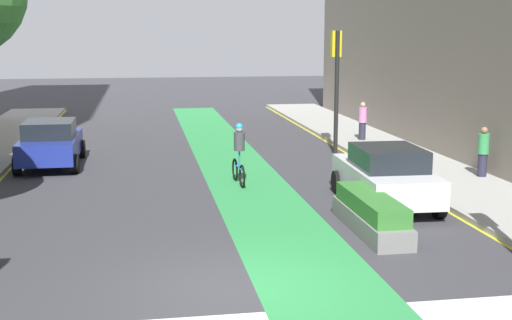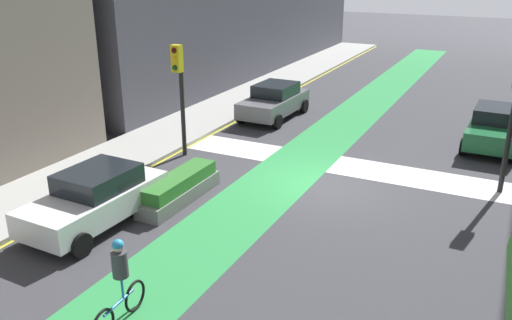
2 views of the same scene
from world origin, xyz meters
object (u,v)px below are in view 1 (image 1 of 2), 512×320
(traffic_signal_far_right, at_px, (336,69))
(car_blue_left_far, at_px, (51,143))
(cyclist_in_lane, at_px, (239,152))
(median_planter, at_px, (371,214))
(car_white_right_far, at_px, (386,175))
(pedestrian_sidewalk_right_a, at_px, (362,121))
(pedestrian_sidewalk_right_b, at_px, (483,152))

(traffic_signal_far_right, xyz_separation_m, car_blue_left_far, (-10.18, -0.79, -2.38))
(cyclist_in_lane, bearing_deg, car_blue_left_far, 146.26)
(traffic_signal_far_right, bearing_deg, median_planter, -101.37)
(median_planter, bearing_deg, cyclist_in_lane, 112.80)
(car_blue_left_far, bearing_deg, traffic_signal_far_right, 4.43)
(car_white_right_far, bearing_deg, pedestrian_sidewalk_right_a, 75.14)
(pedestrian_sidewalk_right_b, relative_size, median_planter, 0.45)
(traffic_signal_far_right, distance_m, pedestrian_sidewalk_right_a, 3.63)
(car_white_right_far, xyz_separation_m, pedestrian_sidewalk_right_a, (2.66, 10.04, 0.13))
(pedestrian_sidewalk_right_b, bearing_deg, car_white_right_far, -149.22)
(car_blue_left_far, height_order, median_planter, car_blue_left_far)
(car_blue_left_far, xyz_separation_m, car_white_right_far, (9.31, -7.04, 0.00))
(pedestrian_sidewalk_right_b, bearing_deg, traffic_signal_far_right, 119.40)
(cyclist_in_lane, distance_m, pedestrian_sidewalk_right_a, 9.23)
(pedestrian_sidewalk_right_a, distance_m, median_planter, 12.91)
(traffic_signal_far_right, bearing_deg, cyclist_in_lane, -132.31)
(traffic_signal_far_right, xyz_separation_m, pedestrian_sidewalk_right_b, (3.09, -5.48, -2.26))
(traffic_signal_far_right, bearing_deg, car_white_right_far, -96.30)
(pedestrian_sidewalk_right_b, bearing_deg, median_planter, -137.87)
(car_blue_left_far, xyz_separation_m, median_planter, (8.15, -9.32, -0.40))
(median_planter, bearing_deg, traffic_signal_far_right, 78.63)
(car_white_right_far, bearing_deg, pedestrian_sidewalk_right_b, 30.78)
(pedestrian_sidewalk_right_a, xyz_separation_m, pedestrian_sidewalk_right_b, (1.29, -7.69, -0.01))
(car_blue_left_far, bearing_deg, median_planter, -48.83)
(cyclist_in_lane, height_order, pedestrian_sidewalk_right_a, cyclist_in_lane)
(car_blue_left_far, distance_m, pedestrian_sidewalk_right_a, 12.35)
(cyclist_in_lane, relative_size, median_planter, 0.55)
(car_white_right_far, bearing_deg, cyclist_in_lane, 137.83)
(traffic_signal_far_right, height_order, pedestrian_sidewalk_right_b, traffic_signal_far_right)
(car_white_right_far, height_order, pedestrian_sidewalk_right_a, pedestrian_sidewalk_right_a)
(traffic_signal_far_right, relative_size, car_white_right_far, 1.07)
(traffic_signal_far_right, height_order, pedestrian_sidewalk_right_a, traffic_signal_far_right)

